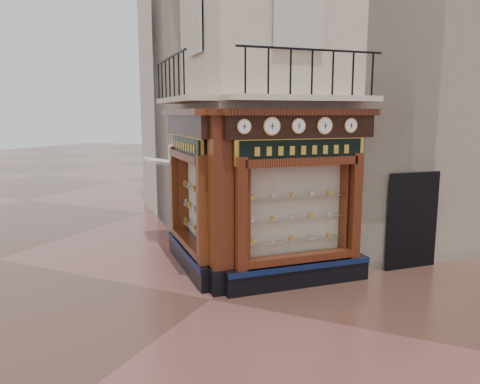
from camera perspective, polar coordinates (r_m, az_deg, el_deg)
The scene contains 16 objects.
ground at distance 10.15m, azimuth -3.62°, elevation -12.95°, with size 80.00×80.00×0.00m, color #4E2E24.
main_building at distance 15.21m, azimuth 7.88°, elevation 17.49°, with size 8.00×8.00×12.00m, color beige.
neighbour_left at distance 18.31m, azimuth 2.58°, elevation 14.64°, with size 8.00×8.00×11.00m, color beige.
neighbour_right at distance 17.04m, azimuth 18.67°, elevation 14.54°, with size 8.00×8.00×11.00m, color beige.
shopfront_left at distance 11.59m, azimuth -6.10°, elevation 0.06°, with size 2.86×2.86×3.98m.
shopfront_right at distance 10.44m, azimuth 7.24°, elevation -1.03°, with size 2.86×2.86×3.98m.
corner_pilaster at distance 10.00m, azimuth -2.36°, elevation -1.59°, with size 0.85×0.85×3.98m.
balcony at distance 10.70m, azimuth 0.04°, elevation 11.36°, with size 5.94×2.97×1.03m.
clock_a at distance 9.53m, azimuth 0.50°, elevation 7.99°, with size 0.25×0.25×0.31m.
clock_b at distance 9.76m, azimuth 3.89°, elevation 8.01°, with size 0.31×0.31×0.39m.
clock_c at distance 10.02m, azimuth 7.13°, elevation 8.00°, with size 0.27×0.27×0.33m.
clock_d at distance 10.32m, azimuth 10.28°, elevation 7.96°, with size 0.30×0.30×0.37m.
clock_e at distance 10.67m, azimuth 13.33°, elevation 7.91°, with size 0.27×0.27×0.33m.
awning at distance 14.59m, azimuth -9.55°, elevation -6.00°, with size 1.29×0.77×0.08m, color silver, non-canonical shape.
signboard_left at distance 11.44m, azimuth -6.58°, elevation 5.59°, with size 2.09×2.09×0.56m.
signboard_right at distance 10.22m, azimuth 7.57°, elevation 5.10°, with size 2.24×2.24×0.60m.
Camera 1 is at (4.53, -8.20, 3.89)m, focal length 35.00 mm.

